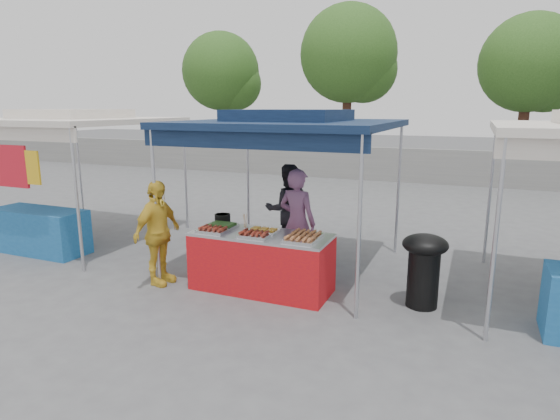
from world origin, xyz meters
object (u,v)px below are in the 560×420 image
at_px(vendor_table, 261,262).
at_px(vendor_woman, 297,223).
at_px(cooking_pot, 223,219).
at_px(wok_burner, 424,264).
at_px(helper_man, 287,210).
at_px(customer_person, 158,233).

xyz_separation_m(vendor_table, vendor_woman, (0.25, 0.80, 0.42)).
bearing_deg(cooking_pot, wok_burner, -0.31).
distance_m(cooking_pot, wok_burner, 3.04).
xyz_separation_m(vendor_table, helper_man, (-0.30, 1.76, 0.39)).
bearing_deg(helper_man, vendor_woman, 88.33).
distance_m(cooking_pot, vendor_woman, 1.16).
xyz_separation_m(helper_man, customer_person, (-1.22, -2.12, -0.03)).
height_order(vendor_woman, customer_person, vendor_woman).
relative_size(vendor_woman, customer_person, 1.08).
bearing_deg(cooking_pot, customer_person, -136.03).
bearing_deg(cooking_pot, vendor_table, -21.99).
bearing_deg(vendor_table, wok_burner, 7.95).
distance_m(vendor_table, vendor_woman, 0.94).
distance_m(wok_burner, customer_person, 3.80).
distance_m(vendor_table, customer_person, 1.60).
distance_m(vendor_table, wok_burner, 2.24).
xyz_separation_m(wok_burner, vendor_woman, (-1.97, 0.49, 0.26)).
distance_m(vendor_table, cooking_pot, 1.00).
bearing_deg(wok_burner, cooking_pot, -161.46).
xyz_separation_m(cooking_pot, helper_man, (0.51, 1.43, -0.10)).
bearing_deg(customer_person, cooking_pot, -41.35).
xyz_separation_m(vendor_table, customer_person, (-1.52, -0.36, 0.36)).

